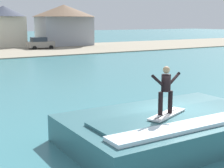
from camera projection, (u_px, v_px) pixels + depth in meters
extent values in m
plane|color=teal|center=(171.00, 135.00, 12.89)|extent=(260.00, 260.00, 0.00)
cube|color=#35676D|center=(169.00, 128.00, 12.27)|extent=(7.50, 4.57, 0.96)
cube|color=#35676D|center=(180.00, 117.00, 11.69)|extent=(6.38, 2.06, 0.11)
cube|color=white|center=(200.00, 124.00, 10.92)|extent=(6.75, 0.82, 0.12)
cube|color=white|center=(167.00, 114.00, 11.68)|extent=(1.97, 1.18, 0.06)
cube|color=black|center=(167.00, 114.00, 11.67)|extent=(1.66, 0.71, 0.01)
cylinder|color=black|center=(160.00, 103.00, 11.42)|extent=(0.16, 0.16, 0.80)
cylinder|color=black|center=(170.00, 102.00, 11.64)|extent=(0.16, 0.16, 0.80)
cylinder|color=black|center=(166.00, 83.00, 11.41)|extent=(0.32, 0.32, 0.58)
sphere|color=tan|center=(166.00, 70.00, 11.32)|extent=(0.24, 0.24, 0.24)
cylinder|color=black|center=(157.00, 80.00, 11.19)|extent=(0.49, 0.10, 0.42)
cylinder|color=black|center=(175.00, 78.00, 11.58)|extent=(0.49, 0.10, 0.42)
cube|color=gray|center=(41.00, 44.00, 51.07)|extent=(3.96, 1.73, 0.90)
cube|color=#262D38|center=(39.00, 39.00, 50.77)|extent=(2.18, 1.56, 0.64)
cylinder|color=black|center=(47.00, 47.00, 52.58)|extent=(0.64, 0.22, 0.64)
cylinder|color=black|center=(51.00, 47.00, 51.04)|extent=(0.64, 0.22, 0.64)
cylinder|color=black|center=(31.00, 47.00, 51.26)|extent=(0.64, 0.22, 0.64)
cylinder|color=black|center=(35.00, 48.00, 49.72)|extent=(0.64, 0.22, 0.64)
cube|color=#9EA3AD|center=(64.00, 31.00, 58.11)|extent=(8.69, 5.66, 4.96)
cone|color=brown|center=(64.00, 11.00, 57.47)|extent=(10.78, 10.78, 2.04)
cube|color=beige|center=(5.00, 32.00, 55.11)|extent=(5.81, 5.39, 4.99)
cone|color=#383D4C|center=(3.00, 11.00, 54.49)|extent=(7.21, 7.21, 1.70)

